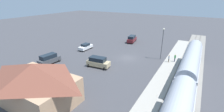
% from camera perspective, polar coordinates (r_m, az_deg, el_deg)
% --- Properties ---
extents(ground_plane, '(200.00, 200.00, 0.00)m').
position_cam_1_polar(ground_plane, '(39.21, 5.61, -0.73)').
color(ground_plane, '#424247').
extents(railway_track, '(4.80, 70.00, 0.30)m').
position_cam_1_polar(railway_track, '(36.32, 26.19, -4.56)').
color(railway_track, gray).
rests_on(railway_track, ground).
extents(platform, '(3.20, 46.00, 0.30)m').
position_cam_1_polar(platform, '(36.60, 20.02, -3.33)').
color(platform, '#A8A399').
rests_on(platform, ground).
extents(station_building, '(11.88, 7.86, 5.96)m').
position_cam_1_polar(station_building, '(24.63, -25.73, -8.59)').
color(station_building, tan).
rests_on(station_building, ground).
extents(pedestrian_on_platform, '(0.36, 0.36, 1.71)m').
position_cam_1_polar(pedestrian_on_platform, '(38.57, 21.70, -0.51)').
color(pedestrian_on_platform, '#23284C').
rests_on(pedestrian_on_platform, platform).
extents(pedestrian_waiting_far, '(0.36, 0.36, 1.71)m').
position_cam_1_polar(pedestrian_waiting_far, '(37.79, 19.79, -0.68)').
color(pedestrian_waiting_far, brown).
rests_on(pedestrian_waiting_far, platform).
extents(suv_charcoal, '(2.38, 5.05, 2.22)m').
position_cam_1_polar(suv_charcoal, '(38.12, -21.70, -0.97)').
color(suv_charcoal, '#47494F').
rests_on(suv_charcoal, ground).
extents(suv_tan, '(5.07, 2.77, 2.22)m').
position_cam_1_polar(suv_tan, '(33.95, -5.00, -2.13)').
color(suv_tan, '#C6B284').
rests_on(suv_tan, ground).
extents(sedan_white, '(1.89, 4.52, 1.74)m').
position_cam_1_polar(sedan_white, '(45.59, -9.47, 3.36)').
color(sedan_white, white).
rests_on(sedan_white, ground).
extents(suv_maroon, '(2.54, 5.10, 2.22)m').
position_cam_1_polar(suv_maroon, '(52.56, 7.14, 6.13)').
color(suv_maroon, maroon).
rests_on(suv_maroon, ground).
extents(light_pole_near_platform, '(0.44, 0.44, 7.52)m').
position_cam_1_polar(light_pole_near_platform, '(38.65, 17.72, 5.46)').
color(light_pole_near_platform, '#515156').
rests_on(light_pole_near_platform, ground).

